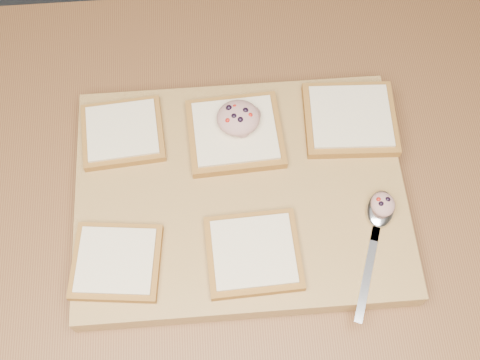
# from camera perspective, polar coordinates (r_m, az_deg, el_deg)

# --- Properties ---
(ground) EXTENTS (4.00, 4.00, 0.00)m
(ground) POSITION_cam_1_polar(r_m,az_deg,el_deg) (1.70, 2.41, -14.68)
(ground) COLOR #515459
(ground) RESTS_ON ground
(island_counter) EXTENTS (2.00, 0.80, 0.90)m
(island_counter) POSITION_cam_1_polar(r_m,az_deg,el_deg) (1.26, 3.20, -10.71)
(island_counter) COLOR slate
(island_counter) RESTS_ON ground
(cutting_board) EXTENTS (0.44, 0.34, 0.04)m
(cutting_board) POSITION_cam_1_polar(r_m,az_deg,el_deg) (0.83, 0.00, -1.34)
(cutting_board) COLOR tan
(cutting_board) RESTS_ON island_counter
(bread_far_left) EXTENTS (0.12, 0.11, 0.02)m
(bread_far_left) POSITION_cam_1_polar(r_m,az_deg,el_deg) (0.86, -11.06, 4.46)
(bread_far_left) COLOR olive
(bread_far_left) RESTS_ON cutting_board
(bread_far_center) EXTENTS (0.14, 0.12, 0.02)m
(bread_far_center) POSITION_cam_1_polar(r_m,az_deg,el_deg) (0.84, -0.46, 4.46)
(bread_far_center) COLOR olive
(bread_far_center) RESTS_ON cutting_board
(bread_far_right) EXTENTS (0.13, 0.12, 0.02)m
(bread_far_right) POSITION_cam_1_polar(r_m,az_deg,el_deg) (0.87, 10.40, 5.73)
(bread_far_right) COLOR olive
(bread_far_right) RESTS_ON cutting_board
(bread_near_left) EXTENTS (0.12, 0.11, 0.02)m
(bread_near_left) POSITION_cam_1_polar(r_m,az_deg,el_deg) (0.78, -11.64, -7.59)
(bread_near_left) COLOR olive
(bread_near_left) RESTS_ON cutting_board
(bread_near_center) EXTENTS (0.12, 0.11, 0.02)m
(bread_near_center) POSITION_cam_1_polar(r_m,az_deg,el_deg) (0.77, 1.28, -6.94)
(bread_near_center) COLOR olive
(bread_near_center) RESTS_ON cutting_board
(tuna_salad_dollop) EXTENTS (0.06, 0.06, 0.03)m
(tuna_salad_dollop) POSITION_cam_1_polar(r_m,az_deg,el_deg) (0.83, -0.17, 5.93)
(tuna_salad_dollop) COLOR tan
(tuna_salad_dollop) RESTS_ON bread_far_center
(spoon) EXTENTS (0.08, 0.18, 0.01)m
(spoon) POSITION_cam_1_polar(r_m,az_deg,el_deg) (0.81, 13.01, -3.53)
(spoon) COLOR silver
(spoon) RESTS_ON cutting_board
(spoon_salad) EXTENTS (0.03, 0.03, 0.02)m
(spoon_salad) POSITION_cam_1_polar(r_m,az_deg,el_deg) (0.80, 13.40, -2.24)
(spoon_salad) COLOR tan
(spoon_salad) RESTS_ON spoon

